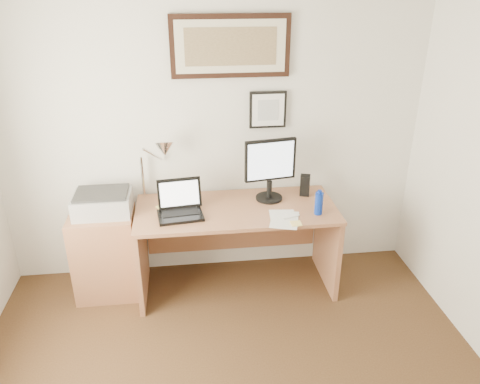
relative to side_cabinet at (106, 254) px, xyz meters
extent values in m
cube|color=white|center=(0.92, 0.32, 0.89)|extent=(3.50, 0.02, 2.50)
cube|color=#955D3E|center=(0.00, 0.00, 0.00)|extent=(0.50, 0.40, 0.73)
cylinder|color=#0C2B9C|center=(1.69, -0.23, 0.48)|extent=(0.06, 0.06, 0.18)
cylinder|color=#0C2B9C|center=(1.69, -0.23, 0.58)|extent=(0.03, 0.03, 0.02)
cube|color=black|center=(1.67, 0.12, 0.47)|extent=(0.10, 0.09, 0.18)
cube|color=white|center=(1.41, -0.27, 0.39)|extent=(0.22, 0.30, 0.00)
cube|color=white|center=(1.41, -0.30, 0.39)|extent=(0.28, 0.34, 0.00)
cube|color=#FFE578|center=(1.48, -0.37, 0.39)|extent=(0.08, 0.08, 0.01)
cylinder|color=white|center=(1.47, -0.27, 0.39)|extent=(0.14, 0.06, 0.02)
imported|color=#F0E771|center=(0.50, -0.08, 0.39)|extent=(0.29, 0.31, 0.02)
cube|color=#955D3E|center=(1.07, -0.05, 0.37)|extent=(1.60, 0.70, 0.03)
cube|color=#955D3E|center=(0.29, -0.05, -0.01)|extent=(0.04, 0.65, 0.72)
cube|color=#955D3E|center=(1.85, -0.05, -0.01)|extent=(0.04, 0.65, 0.72)
cube|color=#955D3E|center=(1.07, 0.28, 0.09)|extent=(1.50, 0.03, 0.55)
cube|color=black|center=(0.63, -0.15, 0.40)|extent=(0.37, 0.28, 0.02)
cube|color=black|center=(0.63, -0.12, 0.41)|extent=(0.29, 0.16, 0.00)
cube|color=black|center=(0.63, -0.02, 0.52)|extent=(0.35, 0.11, 0.23)
cube|color=white|center=(0.63, -0.03, 0.53)|extent=(0.30, 0.09, 0.18)
cylinder|color=black|center=(1.36, 0.08, 0.40)|extent=(0.22, 0.22, 0.02)
cylinder|color=black|center=(1.36, 0.08, 0.48)|extent=(0.04, 0.04, 0.14)
cube|color=black|center=(1.36, 0.07, 0.74)|extent=(0.42, 0.10, 0.34)
cube|color=white|center=(1.36, 0.05, 0.74)|extent=(0.38, 0.06, 0.30)
cube|color=#A6A6A8|center=(0.02, 0.03, 0.44)|extent=(0.44, 0.34, 0.16)
cube|color=#2F2F2F|center=(0.02, 0.03, 0.54)|extent=(0.40, 0.30, 0.02)
cylinder|color=white|center=(0.33, 0.24, 0.56)|extent=(0.02, 0.02, 0.36)
cylinder|color=white|center=(0.43, 0.18, 0.78)|extent=(0.15, 0.23, 0.19)
cone|color=white|center=(0.53, 0.12, 0.84)|extent=(0.16, 0.18, 0.15)
cube|color=black|center=(1.07, 0.30, 1.58)|extent=(0.92, 0.03, 0.47)
cube|color=beige|center=(1.07, 0.28, 1.58)|extent=(0.84, 0.01, 0.39)
cube|color=brown|center=(1.07, 0.27, 1.58)|extent=(0.70, 0.00, 0.28)
cube|color=black|center=(1.37, 0.30, 1.08)|extent=(0.30, 0.02, 0.30)
cube|color=white|center=(1.37, 0.28, 1.08)|extent=(0.26, 0.00, 0.26)
cube|color=#AEB3B8|center=(1.37, 0.28, 1.08)|extent=(0.17, 0.00, 0.17)
camera|label=1|loc=(0.69, -3.36, 2.08)|focal=35.00mm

